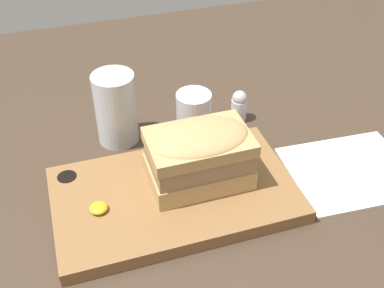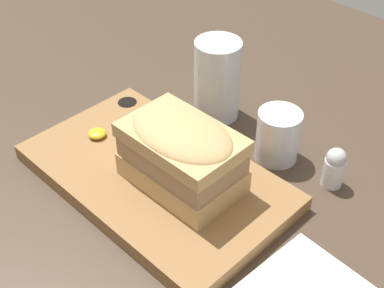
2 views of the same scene
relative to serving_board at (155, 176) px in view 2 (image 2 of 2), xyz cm
name	(u,v)px [view 2 (image 2 of 2)]	position (x,y,z in cm)	size (l,w,h in cm)	color
dining_table	(159,159)	(-4.08, 4.32, -2.10)	(181.97, 122.17, 2.00)	#423326
serving_board	(155,176)	(0.00, 0.00, 0.00)	(35.04, 20.76, 2.24)	olive
sandwich	(182,152)	(4.15, 0.94, 6.08)	(14.62, 9.53, 9.27)	tan
mustard_dollop	(97,133)	(-11.03, -0.94, 1.60)	(2.53, 2.53, 1.01)	gold
water_glass	(217,84)	(-4.87, 17.12, 4.29)	(6.92, 6.92, 12.45)	silver
wine_glass	(278,138)	(8.05, 15.47, 2.27)	(6.04, 6.04, 7.43)	silver
salt_shaker	(334,167)	(16.77, 16.17, 1.87)	(2.79, 2.79, 5.88)	white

